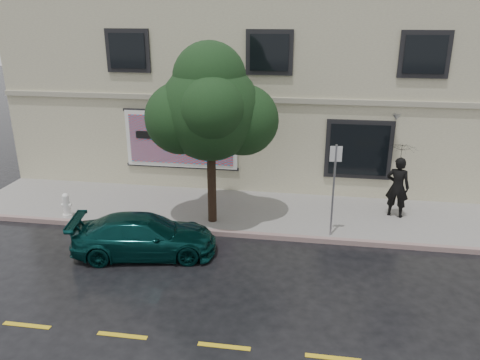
# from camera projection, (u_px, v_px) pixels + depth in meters

# --- Properties ---
(ground) EXTENTS (90.00, 90.00, 0.00)m
(ground) POSITION_uv_depth(u_px,v_px,m) (248.00, 262.00, 12.85)
(ground) COLOR black
(ground) RESTS_ON ground
(sidewalk) EXTENTS (20.00, 3.50, 0.15)m
(sidewalk) POSITION_uv_depth(u_px,v_px,m) (261.00, 212.00, 15.84)
(sidewalk) COLOR gray
(sidewalk) RESTS_ON ground
(curb) EXTENTS (20.00, 0.18, 0.16)m
(curb) POSITION_uv_depth(u_px,v_px,m) (255.00, 235.00, 14.22)
(curb) COLOR gray
(curb) RESTS_ON ground
(road_marking) EXTENTS (19.00, 0.12, 0.01)m
(road_marking) POSITION_uv_depth(u_px,v_px,m) (224.00, 346.00, 9.59)
(road_marking) COLOR gold
(road_marking) RESTS_ON ground
(building) EXTENTS (20.00, 8.12, 7.00)m
(building) POSITION_uv_depth(u_px,v_px,m) (278.00, 86.00, 20.03)
(building) COLOR beige
(building) RESTS_ON ground
(billboard) EXTENTS (4.30, 0.16, 2.20)m
(billboard) POSITION_uv_depth(u_px,v_px,m) (181.00, 140.00, 17.20)
(billboard) COLOR white
(billboard) RESTS_ON ground
(car) EXTENTS (4.23, 2.47, 1.16)m
(car) POSITION_uv_depth(u_px,v_px,m) (145.00, 236.00, 13.08)
(car) COLOR #083231
(car) RESTS_ON ground
(pedestrian) EXTENTS (0.85, 0.70, 2.02)m
(pedestrian) POSITION_uv_depth(u_px,v_px,m) (397.00, 187.00, 15.07)
(pedestrian) COLOR black
(pedestrian) RESTS_ON sidewalk
(umbrella) EXTENTS (1.17, 1.17, 0.76)m
(umbrella) POSITION_uv_depth(u_px,v_px,m) (403.00, 146.00, 14.61)
(umbrella) COLOR black
(umbrella) RESTS_ON pedestrian
(street_tree) EXTENTS (2.99, 2.99, 5.07)m
(street_tree) POSITION_uv_depth(u_px,v_px,m) (210.00, 111.00, 13.86)
(street_tree) COLOR #2F1F15
(street_tree) RESTS_ON sidewalk
(fire_hydrant) EXTENTS (0.33, 0.31, 0.80)m
(fire_hydrant) POSITION_uv_depth(u_px,v_px,m) (66.00, 205.00, 15.25)
(fire_hydrant) COLOR white
(fire_hydrant) RESTS_ON sidewalk
(sign_pole) EXTENTS (0.35, 0.06, 2.81)m
(sign_pole) POSITION_uv_depth(u_px,v_px,m) (334.00, 183.00, 13.51)
(sign_pole) COLOR gray
(sign_pole) RESTS_ON sidewalk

